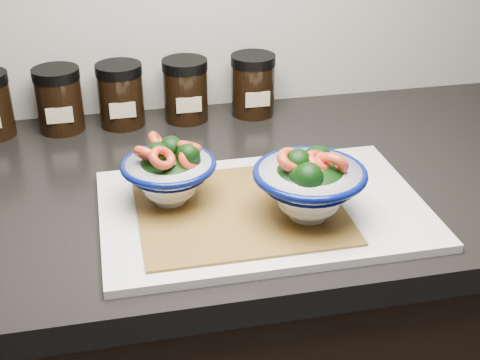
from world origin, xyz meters
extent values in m
cube|color=black|center=(0.00, 1.45, 0.88)|extent=(3.50, 0.60, 0.04)
cube|color=silver|center=(0.11, 1.34, 0.91)|extent=(0.45, 0.30, 0.01)
cube|color=olive|center=(0.07, 1.33, 0.91)|extent=(0.28, 0.24, 0.00)
cylinder|color=white|center=(-0.02, 1.37, 0.92)|extent=(0.05, 0.05, 0.01)
ellipsoid|color=white|center=(-0.02, 1.37, 0.94)|extent=(0.07, 0.07, 0.03)
torus|color=#050E51|center=(-0.02, 1.37, 0.97)|extent=(0.13, 0.13, 0.01)
torus|color=#050E51|center=(-0.02, 1.37, 0.96)|extent=(0.11, 0.11, 0.00)
ellipsoid|color=black|center=(-0.02, 1.37, 0.96)|extent=(0.10, 0.10, 0.04)
ellipsoid|color=black|center=(0.01, 1.37, 0.98)|extent=(0.04, 0.04, 0.03)
cylinder|color=#477233|center=(0.01, 1.37, 0.97)|extent=(0.02, 0.01, 0.02)
ellipsoid|color=black|center=(0.01, 1.36, 0.99)|extent=(0.03, 0.03, 0.03)
cylinder|color=#477233|center=(0.01, 1.36, 0.98)|extent=(0.01, 0.01, 0.02)
ellipsoid|color=black|center=(-0.01, 1.39, 0.99)|extent=(0.03, 0.03, 0.03)
cylinder|color=#477233|center=(-0.01, 1.39, 0.98)|extent=(0.01, 0.01, 0.02)
ellipsoid|color=black|center=(-0.03, 1.37, 0.99)|extent=(0.03, 0.03, 0.03)
cylinder|color=#477233|center=(-0.03, 1.37, 0.98)|extent=(0.02, 0.01, 0.02)
torus|color=#CF4927|center=(-0.03, 1.34, 1.00)|extent=(0.04, 0.05, 0.05)
torus|color=#CF4927|center=(0.01, 1.36, 0.99)|extent=(0.05, 0.04, 0.05)
torus|color=#CF4927|center=(-0.05, 1.37, 0.99)|extent=(0.05, 0.05, 0.04)
torus|color=#CF4927|center=(0.01, 1.37, 0.99)|extent=(0.05, 0.05, 0.03)
torus|color=#CF4927|center=(-0.03, 1.40, 0.99)|extent=(0.03, 0.04, 0.04)
cylinder|color=#CCBC8E|center=(-0.02, 1.35, 0.99)|extent=(0.02, 0.02, 0.01)
cylinder|color=#CCBC8E|center=(-0.03, 1.37, 0.99)|extent=(0.02, 0.02, 0.01)
cylinder|color=white|center=(0.16, 1.29, 0.92)|extent=(0.05, 0.05, 0.01)
ellipsoid|color=white|center=(0.16, 1.29, 0.94)|extent=(0.08, 0.08, 0.04)
torus|color=#050E51|center=(0.16, 1.29, 0.98)|extent=(0.15, 0.15, 0.01)
torus|color=#050E51|center=(0.16, 1.29, 0.96)|extent=(0.13, 0.13, 0.00)
ellipsoid|color=black|center=(0.16, 1.29, 0.97)|extent=(0.11, 0.11, 0.05)
ellipsoid|color=black|center=(0.14, 1.28, 0.99)|extent=(0.04, 0.04, 0.03)
cylinder|color=#477233|center=(0.14, 1.28, 0.97)|extent=(0.01, 0.02, 0.03)
ellipsoid|color=black|center=(0.15, 1.27, 0.99)|extent=(0.04, 0.04, 0.04)
cylinder|color=#477233|center=(0.15, 1.27, 0.97)|extent=(0.01, 0.01, 0.03)
ellipsoid|color=black|center=(0.18, 1.32, 0.98)|extent=(0.04, 0.04, 0.04)
cylinder|color=#477233|center=(0.18, 1.32, 0.97)|extent=(0.02, 0.01, 0.03)
ellipsoid|color=black|center=(0.14, 1.29, 1.00)|extent=(0.04, 0.04, 0.03)
cylinder|color=#477233|center=(0.14, 1.29, 0.98)|extent=(0.02, 0.01, 0.03)
torus|color=#CF4927|center=(0.19, 1.28, 0.99)|extent=(0.06, 0.05, 0.06)
torus|color=#CF4927|center=(0.13, 1.29, 1.00)|extent=(0.05, 0.06, 0.05)
torus|color=#CF4927|center=(0.18, 1.29, 0.99)|extent=(0.05, 0.05, 0.06)
torus|color=#CF4927|center=(0.17, 1.29, 0.99)|extent=(0.06, 0.06, 0.05)
cylinder|color=#CCBC8E|center=(0.16, 1.28, 0.99)|extent=(0.02, 0.02, 0.01)
cylinder|color=#CCBC8E|center=(0.15, 1.29, 0.99)|extent=(0.02, 0.02, 0.01)
cylinder|color=black|center=(-0.17, 1.69, 0.95)|extent=(0.08, 0.08, 0.09)
cylinder|color=black|center=(-0.17, 1.69, 1.00)|extent=(0.08, 0.08, 0.02)
cube|color=#C6B793|center=(-0.17, 1.65, 0.94)|extent=(0.04, 0.00, 0.03)
cylinder|color=black|center=(-0.07, 1.69, 0.95)|extent=(0.08, 0.08, 0.09)
cylinder|color=black|center=(-0.07, 1.69, 1.00)|extent=(0.08, 0.08, 0.02)
cube|color=#C6B793|center=(-0.07, 1.65, 0.94)|extent=(0.05, 0.00, 0.03)
cylinder|color=black|center=(0.05, 1.69, 0.95)|extent=(0.08, 0.08, 0.09)
cylinder|color=black|center=(0.05, 1.69, 1.00)|extent=(0.08, 0.08, 0.02)
cube|color=#C6B793|center=(0.05, 1.65, 0.94)|extent=(0.05, 0.00, 0.03)
cylinder|color=black|center=(0.17, 1.69, 0.95)|extent=(0.08, 0.08, 0.09)
cylinder|color=black|center=(0.17, 1.69, 1.00)|extent=(0.08, 0.08, 0.02)
cube|color=#C6B793|center=(0.17, 1.65, 0.94)|extent=(0.04, 0.00, 0.03)
camera|label=1|loc=(-0.10, 0.56, 1.39)|focal=50.00mm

